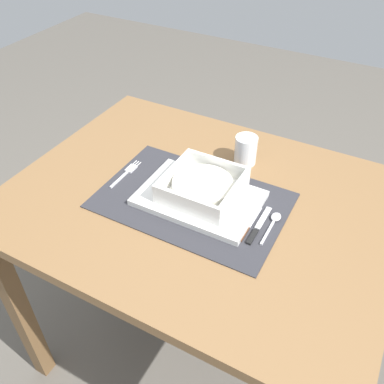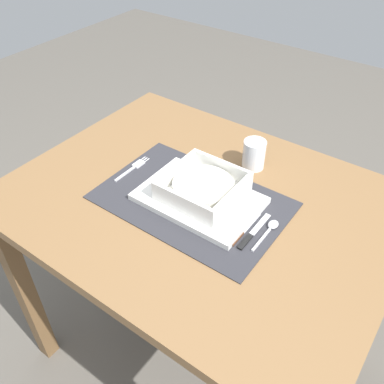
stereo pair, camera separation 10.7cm
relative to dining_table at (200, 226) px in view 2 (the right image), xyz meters
name	(u,v)px [view 2 (the right image)]	position (x,y,z in m)	size (l,w,h in m)	color
ground_plane	(198,348)	(0.00, 0.00, -0.65)	(6.00, 6.00, 0.00)	#59544C
dining_table	(200,226)	(0.00, 0.00, 0.00)	(1.00, 0.77, 0.76)	brown
placemat	(192,200)	(-0.01, -0.02, 0.11)	(0.48, 0.32, 0.00)	#2D2D33
serving_plate	(199,199)	(0.01, -0.01, 0.12)	(0.31, 0.21, 0.02)	white
porridge_bowl	(203,188)	(0.01, 0.00, 0.15)	(0.19, 0.19, 0.05)	white
fork	(134,167)	(-0.23, 0.00, 0.11)	(0.02, 0.14, 0.00)	silver
spoon	(271,228)	(0.21, 0.00, 0.11)	(0.02, 0.12, 0.01)	silver
butter_knife	(252,234)	(0.18, -0.04, 0.11)	(0.01, 0.14, 0.01)	black
bread_knife	(243,231)	(0.16, -0.04, 0.11)	(0.01, 0.13, 0.01)	#59331E
drinking_glass	(254,155)	(0.04, 0.20, 0.15)	(0.06, 0.06, 0.08)	white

